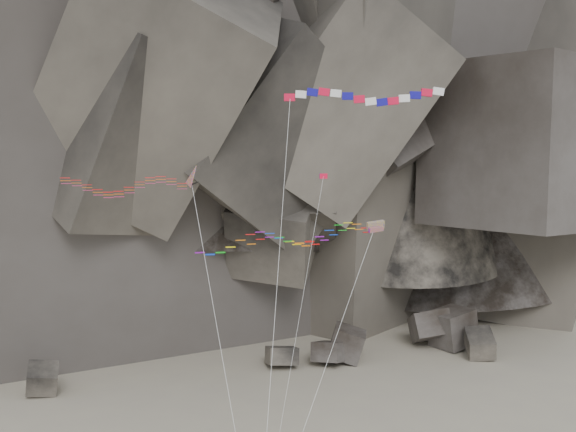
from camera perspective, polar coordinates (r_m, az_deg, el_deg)
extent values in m
cube|color=#47423F|center=(92.74, 4.66, -10.29)|extent=(5.87, 5.53, 4.73)
cube|color=#47423F|center=(91.47, 3.37, -10.94)|extent=(5.31, 5.64, 3.42)
cube|color=#47423F|center=(100.60, 11.16, -9.17)|extent=(5.67, 6.19, 5.72)
cube|color=#47423F|center=(90.45, -0.49, -11.23)|extent=(3.94, 3.94, 2.97)
cube|color=#47423F|center=(100.62, 12.83, -8.82)|extent=(6.99, 6.46, 5.47)
cube|color=#47423F|center=(85.26, -18.81, -12.46)|extent=(3.75, 4.18, 3.94)
cube|color=#47423F|center=(97.11, 14.91, -10.08)|extent=(4.39, 5.46, 3.94)
cylinder|color=silver|center=(50.78, -5.26, -10.81)|extent=(3.58, 11.26, 23.64)
cube|color=red|center=(53.96, 0.13, 9.35)|extent=(0.90, 0.70, 0.53)
cube|color=white|center=(53.90, 1.04, 9.58)|extent=(0.94, 0.71, 0.60)
cube|color=#120D90|center=(53.80, 1.95, 9.74)|extent=(0.96, 0.72, 0.63)
cube|color=red|center=(53.68, 2.88, 9.76)|extent=(0.96, 0.72, 0.64)
cube|color=white|center=(53.56, 3.81, 9.64)|extent=(0.95, 0.71, 0.61)
cube|color=#120D90|center=(53.47, 4.73, 9.42)|extent=(0.91, 0.71, 0.55)
cube|color=red|center=(53.43, 5.65, 9.17)|extent=(0.93, 0.71, 0.58)
cube|color=white|center=(53.46, 6.55, 8.98)|extent=(0.96, 0.72, 0.63)
cube|color=#120D90|center=(53.57, 7.43, 8.91)|extent=(0.97, 0.72, 0.64)
cube|color=red|center=(53.72, 8.30, 8.98)|extent=(0.95, 0.71, 0.62)
cube|color=white|center=(53.90, 9.16, 9.16)|extent=(0.92, 0.71, 0.56)
cube|color=#120D90|center=(54.09, 10.02, 9.38)|extent=(0.92, 0.71, 0.57)
cube|color=red|center=(54.25, 10.90, 9.55)|extent=(0.95, 0.72, 0.62)
cube|color=white|center=(54.36, 11.78, 9.61)|extent=(0.97, 0.72, 0.64)
cylinder|color=silver|center=(49.80, -1.02, -7.55)|extent=(3.79, 10.08, 29.63)
cube|color=yellow|center=(55.72, 6.92, -0.72)|extent=(1.46, 0.69, 0.80)
cube|color=#0CB219|center=(55.57, 6.98, -1.05)|extent=(1.23, 0.52, 0.55)
cylinder|color=silver|center=(51.80, 2.72, -12.56)|extent=(10.47, 10.27, 20.01)
cube|color=red|center=(54.40, 2.83, 3.17)|extent=(0.61, 0.11, 0.39)
cube|color=#120D90|center=(54.37, 2.62, 3.17)|extent=(0.23, 0.07, 0.40)
cylinder|color=silver|center=(50.85, 0.44, -10.66)|extent=(6.36, 10.26, 23.80)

